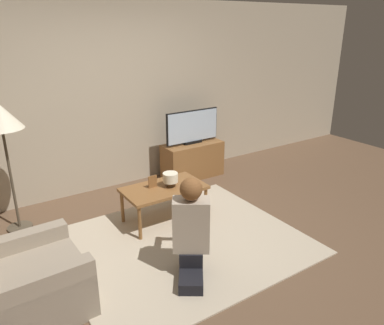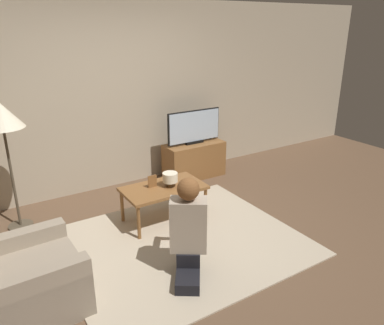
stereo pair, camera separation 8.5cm
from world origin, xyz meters
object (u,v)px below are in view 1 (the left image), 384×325
floor_lamp (1,122)px  table_lamp (170,178)px  coffee_table (164,191)px  armchair (24,284)px  tv (192,127)px  person_kneeling (191,227)px

floor_lamp → table_lamp: size_ratio=8.31×
coffee_table → armchair: (-1.72, -0.71, -0.13)m
tv → table_lamp: 1.45m
floor_lamp → armchair: bearing=-97.6°
coffee_table → floor_lamp: 1.92m
floor_lamp → person_kneeling: bearing=-55.9°
armchair → tv: bearing=-60.2°
coffee_table → armchair: size_ratio=1.08×
person_kneeling → table_lamp: size_ratio=5.44×
floor_lamp → tv: bearing=5.0°
person_kneeling → table_lamp: bearing=-76.3°
tv → floor_lamp: 2.64m
table_lamp → floor_lamp: bearing=153.4°
armchair → floor_lamp: bearing=-9.4°
tv → table_lamp: tv is taller
armchair → table_lamp: 1.94m
coffee_table → table_lamp: (0.08, -0.02, 0.15)m
floor_lamp → coffee_table: bearing=-27.1°
tv → floor_lamp: bearing=-175.0°
person_kneeling → table_lamp: 1.08m
table_lamp → coffee_table: bearing=162.3°
armchair → coffee_table: bearing=-69.2°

